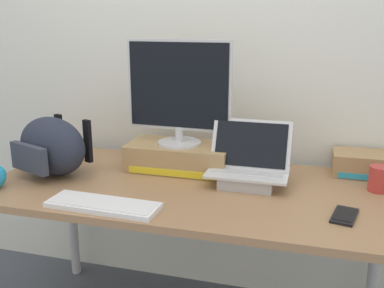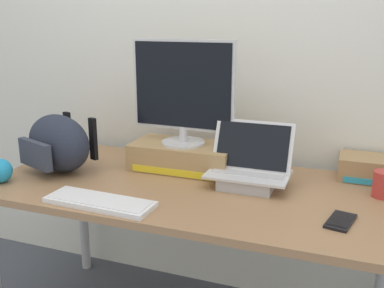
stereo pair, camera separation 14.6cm
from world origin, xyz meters
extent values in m
cube|color=silver|center=(0.00, 0.50, 1.30)|extent=(7.00, 0.10, 2.60)
cube|color=#99704C|center=(0.00, 0.00, 0.73)|extent=(1.71, 0.80, 0.03)
cylinder|color=#B2B2B7|center=(-0.80, 0.34, 0.36)|extent=(0.05, 0.05, 0.72)
cylinder|color=#B2B2B7|center=(0.80, 0.34, 0.36)|extent=(0.05, 0.05, 0.72)
cube|color=#A88456|center=(-0.11, 0.19, 0.81)|extent=(0.47, 0.25, 0.12)
cube|color=yellow|center=(-0.11, 0.07, 0.77)|extent=(0.40, 0.00, 0.03)
cylinder|color=silver|center=(-0.11, 0.19, 0.87)|extent=(0.20, 0.20, 0.01)
cylinder|color=silver|center=(-0.11, 0.19, 0.91)|extent=(0.04, 0.04, 0.07)
cube|color=silver|center=(-0.11, 0.19, 1.14)|extent=(0.48, 0.03, 0.40)
cube|color=black|center=(-0.11, 0.18, 1.14)|extent=(0.46, 0.02, 0.38)
cube|color=#ADADB2|center=(0.22, 0.07, 0.77)|extent=(0.22, 0.20, 0.05)
cube|color=silver|center=(0.22, 0.07, 0.80)|extent=(0.34, 0.22, 0.01)
cube|color=#B7B7BC|center=(0.22, 0.09, 0.81)|extent=(0.30, 0.12, 0.00)
cube|color=silver|center=(0.22, 0.14, 0.91)|extent=(0.34, 0.10, 0.20)
cube|color=black|center=(0.22, 0.13, 0.91)|extent=(0.30, 0.08, 0.18)
cube|color=white|center=(-0.25, -0.31, 0.76)|extent=(0.43, 0.16, 0.02)
cube|color=silver|center=(-0.25, -0.31, 0.77)|extent=(0.40, 0.13, 0.00)
ellipsoid|color=#232838|center=(-0.64, -0.03, 0.88)|extent=(0.42, 0.33, 0.26)
cube|color=#333847|center=(-0.68, -0.14, 0.85)|extent=(0.22, 0.11, 0.12)
cube|color=black|center=(-0.69, 0.11, 0.89)|extent=(0.04, 0.03, 0.20)
cube|color=black|center=(-0.50, 0.04, 0.89)|extent=(0.04, 0.03, 0.20)
cylinder|color=#B2332D|center=(0.74, 0.14, 0.80)|extent=(0.08, 0.08, 0.10)
cube|color=black|center=(0.60, -0.15, 0.75)|extent=(0.11, 0.17, 0.01)
cube|color=black|center=(0.60, -0.15, 0.76)|extent=(0.09, 0.13, 0.00)
sphere|color=#2393CC|center=(-0.78, -0.25, 0.80)|extent=(0.10, 0.10, 0.10)
cube|color=#9E7A51|center=(0.73, 0.34, 0.80)|extent=(0.32, 0.18, 0.10)
cube|color=#2899BC|center=(0.73, 0.25, 0.76)|extent=(0.27, 0.00, 0.02)
camera|label=1|loc=(0.48, -1.70, 1.42)|focal=41.97mm
camera|label=2|loc=(0.62, -1.65, 1.42)|focal=41.97mm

